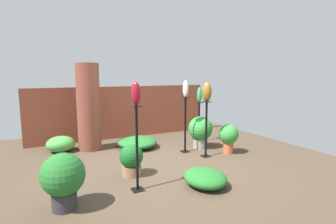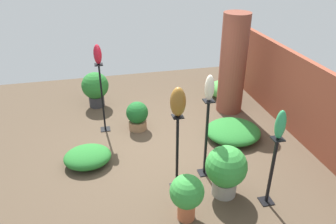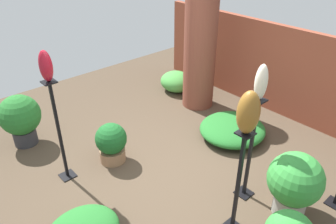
# 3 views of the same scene
# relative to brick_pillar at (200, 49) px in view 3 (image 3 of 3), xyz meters

# --- Properties ---
(ground_plane) EXTENTS (8.00, 8.00, 0.00)m
(ground_plane) POSITION_rel_brick_pillar_xyz_m (1.20, -1.85, -1.12)
(ground_plane) COLOR #4C3D2D
(brick_wall_back) EXTENTS (5.60, 0.12, 1.60)m
(brick_wall_back) POSITION_rel_brick_pillar_xyz_m (1.20, 0.90, -0.32)
(brick_wall_back) COLOR brown
(brick_wall_back) RESTS_ON ground
(brick_pillar) EXTENTS (0.59, 0.59, 2.25)m
(brick_pillar) POSITION_rel_brick_pillar_xyz_m (0.00, 0.00, 0.00)
(brick_pillar) COLOR brown
(brick_pillar) RESTS_ON ground
(pedestal_ruby) EXTENTS (0.20, 0.20, 1.46)m
(pedestal_ruby) POSITION_rel_brick_pillar_xyz_m (0.26, -2.90, -0.45)
(pedestal_ruby) COLOR black
(pedestal_ruby) RESTS_ON ground
(pedestal_bronze) EXTENTS (0.20, 0.20, 1.33)m
(pedestal_bronze) POSITION_rel_brick_pillar_xyz_m (2.37, -1.88, -0.51)
(pedestal_bronze) COLOR black
(pedestal_bronze) RESTS_ON ground
(pedestal_ivory) EXTENTS (0.20, 0.20, 1.40)m
(pedestal_ivory) POSITION_rel_brick_pillar_xyz_m (2.12, -1.33, -0.48)
(pedestal_ivory) COLOR black
(pedestal_ivory) RESTS_ON ground
(art_vase_ruby) EXTENTS (0.16, 0.16, 0.39)m
(art_vase_ruby) POSITION_rel_brick_pillar_xyz_m (0.26, -2.90, 0.53)
(art_vase_ruby) COLOR maroon
(art_vase_ruby) RESTS_ON pedestal_ruby
(art_vase_bronze) EXTENTS (0.22, 0.23, 0.45)m
(art_vase_bronze) POSITION_rel_brick_pillar_xyz_m (2.37, -1.88, 0.43)
(art_vase_bronze) COLOR brown
(art_vase_bronze) RESTS_ON pedestal_bronze
(art_vase_ivory) EXTENTS (0.14, 0.15, 0.42)m
(art_vase_ivory) POSITION_rel_brick_pillar_xyz_m (2.12, -1.33, 0.48)
(art_vase_ivory) COLOR beige
(art_vase_ivory) RESTS_ON pedestal_ivory
(potted_plant_front_left) EXTENTS (0.63, 0.63, 0.84)m
(potted_plant_front_left) POSITION_rel_brick_pillar_xyz_m (-0.91, -3.02, -0.64)
(potted_plant_front_left) COLOR #2D2D33
(potted_plant_front_left) RESTS_ON ground
(potted_plant_back_center) EXTENTS (0.46, 0.46, 0.62)m
(potted_plant_back_center) POSITION_rel_brick_pillar_xyz_m (0.39, -2.22, -0.80)
(potted_plant_back_center) COLOR #936B4C
(potted_plant_back_center) RESTS_ON ground
(potted_plant_mid_left) EXTENTS (0.65, 0.65, 0.85)m
(potted_plant_mid_left) POSITION_rel_brick_pillar_xyz_m (2.68, -1.19, -0.64)
(potted_plant_mid_left) COLOR gray
(potted_plant_mid_left) RESTS_ON ground
(foliage_bed_west) EXTENTS (1.05, 1.11, 0.29)m
(foliage_bed_west) POSITION_rel_brick_pillar_xyz_m (1.17, -0.40, -0.98)
(foliage_bed_west) COLOR #236B28
(foliage_bed_west) RESTS_ON ground
(foliage_bed_center) EXTENTS (0.70, 0.65, 0.41)m
(foliage_bed_center) POSITION_rel_brick_pillar_xyz_m (-0.71, 0.10, -0.92)
(foliage_bed_center) COLOR #479942
(foliage_bed_center) RESTS_ON ground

